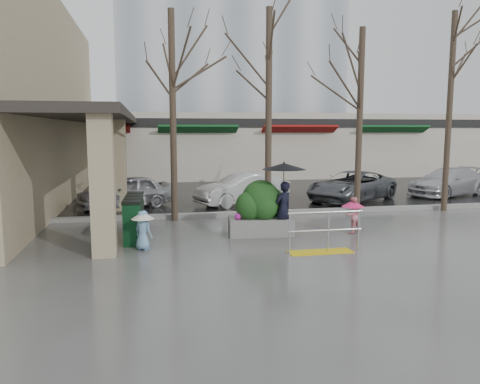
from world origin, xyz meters
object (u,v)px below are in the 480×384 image
object	(u,v)px
tree_midwest	(269,62)
child_pink	(353,212)
handrail	(323,237)
tree_west	(172,64)
news_boxes	(134,217)
car_a	(125,192)
car_d	(448,182)
planter	(261,209)
tree_mideast	(361,76)
woman	(284,190)
tree_east	(452,63)
car_b	(243,189)
child_blue	(143,226)
car_c	(352,186)

from	to	relation	value
tree_midwest	child_pink	distance (m)	5.75
handrail	tree_midwest	world-z (taller)	tree_midwest
tree_west	news_boxes	bearing A→B (deg)	-117.89
handrail	news_boxes	distance (m)	5.22
car_a	car_d	distance (m)	14.42
tree_midwest	planter	size ratio (longest dim) A/B	3.69
tree_mideast	tree_west	bearing A→B (deg)	-180.00
handrail	planter	bearing A→B (deg)	115.48
tree_mideast	news_boxes	xyz separation A→B (m)	(-7.75, -2.36, -4.27)
handrail	child_pink	size ratio (longest dim) A/B	1.78
tree_west	car_a	distance (m)	5.59
woman	handrail	bearing A→B (deg)	72.52
tree_midwest	planter	distance (m)	5.25
tree_east	child_pink	bearing A→B (deg)	-149.74
car_b	child_blue	bearing A→B (deg)	-50.99
tree_west	car_c	bearing A→B (deg)	20.90
tree_midwest	news_boxes	size ratio (longest dim) A/B	3.28
tree_midwest	car_d	xyz separation A→B (m)	(9.48, 3.62, -4.60)
tree_west	car_c	xyz separation A→B (m)	(7.62, 2.91, -4.45)
handrail	news_boxes	world-z (taller)	news_boxes
handrail	tree_midwest	size ratio (longest dim) A/B	0.27
woman	car_a	xyz separation A→B (m)	(-4.61, 5.84, -0.71)
handrail	tree_midwest	distance (m)	6.83
handrail	car_b	bearing A→B (deg)	93.60
car_d	car_a	bearing A→B (deg)	-109.35
tree_mideast	car_b	bearing A→B (deg)	141.92
woman	news_boxes	world-z (taller)	woman
planter	car_d	distance (m)	12.09
handrail	child_pink	world-z (taller)	child_pink
child_blue	car_c	world-z (taller)	car_c
handrail	child_blue	size ratio (longest dim) A/B	1.87
tree_mideast	woman	bearing A→B (deg)	-140.97
tree_west	car_c	world-z (taller)	tree_west
car_b	car_a	bearing A→B (deg)	-111.25
planter	car_a	distance (m)	6.84
tree_east	news_boxes	xyz separation A→B (m)	(-11.25, -2.36, -4.79)
handrail	tree_midwest	bearing A→B (deg)	91.91
tree_midwest	tree_east	distance (m)	6.80
woman	car_d	xyz separation A→B (m)	(9.79, 6.54, -0.71)
tree_midwest	car_b	distance (m)	5.42
child_pink	car_c	distance (m)	6.39
news_boxes	car_a	xyz separation A→B (m)	(-0.47, 5.27, 0.04)
tree_mideast	car_c	size ratio (longest dim) A/B	1.43
tree_east	car_a	distance (m)	12.98
tree_midwest	child_pink	xyz separation A→B (m)	(1.80, -2.92, -4.61)
tree_mideast	news_boxes	bearing A→B (deg)	-163.07
news_boxes	car_b	world-z (taller)	car_b
child_blue	handrail	bearing A→B (deg)	-154.25
tree_east	car_a	xyz separation A→B (m)	(-11.72, 2.91, -4.75)
car_a	tree_west	bearing A→B (deg)	8.34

